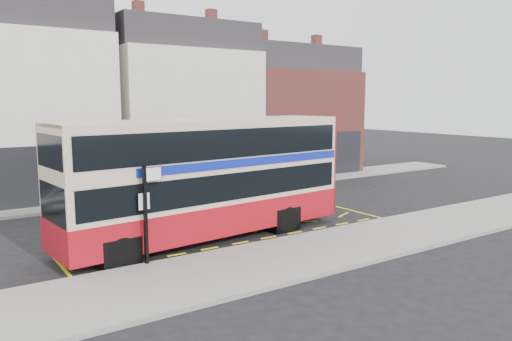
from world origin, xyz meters
TOP-DOWN VIEW (x-y plane):
  - ground at (0.00, 0.00)m, footprint 120.00×120.00m
  - pavement at (0.00, -2.30)m, footprint 40.00×4.00m
  - kerb at (0.00, -0.38)m, footprint 40.00×0.15m
  - far_pavement at (0.00, 11.00)m, footprint 50.00×3.00m
  - road_markings at (0.00, 1.60)m, footprint 14.00×3.40m
  - terrace_left at (-5.50, 14.99)m, footprint 8.00×8.01m
  - terrace_green_shop at (3.50, 14.99)m, footprint 9.00×8.01m
  - terrace_right at (12.50, 14.99)m, footprint 9.00×8.01m
  - double_decker_bus at (-1.33, 1.55)m, footprint 12.05×3.85m
  - bus_stop_post at (-4.64, -0.39)m, footprint 0.81×0.16m
  - car_grey at (-2.31, 9.42)m, footprint 4.51×1.92m
  - car_white at (5.73, 9.17)m, footprint 5.12×2.25m
  - street_tree_right at (4.41, 10.54)m, footprint 2.38×2.38m

SIDE VIEW (x-z plane):
  - ground at x=0.00m, z-range 0.00..0.00m
  - road_markings at x=0.00m, z-range 0.00..0.01m
  - pavement at x=0.00m, z-range 0.00..0.15m
  - kerb at x=0.00m, z-range 0.00..0.15m
  - far_pavement at x=0.00m, z-range 0.00..0.15m
  - car_grey at x=-2.31m, z-range 0.00..1.45m
  - car_white at x=5.73m, z-range 0.00..1.46m
  - bus_stop_post at x=-4.64m, z-range 0.46..3.71m
  - double_decker_bus at x=-1.33m, z-range 0.12..4.86m
  - street_tree_right at x=4.41m, z-range 0.93..6.08m
  - terrace_right at x=12.50m, z-range -0.58..9.72m
  - terrace_green_shop at x=3.50m, z-range -0.58..10.72m
  - terrace_left at x=-5.50m, z-range -0.58..11.22m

